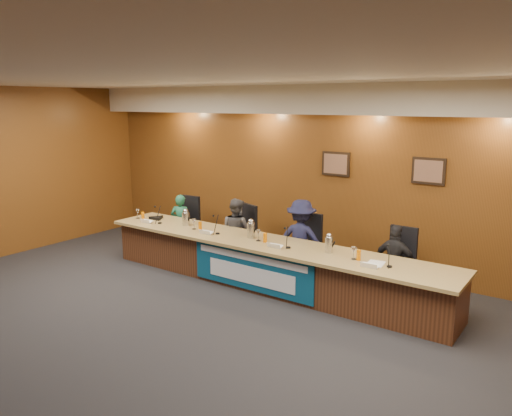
# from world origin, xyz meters

# --- Properties ---
(floor) EXTENTS (10.00, 10.00, 0.00)m
(floor) POSITION_xyz_m (0.00, 0.00, 0.00)
(floor) COLOR black
(floor) RESTS_ON ground
(ceiling) EXTENTS (10.00, 8.00, 0.04)m
(ceiling) POSITION_xyz_m (0.00, 0.00, 3.20)
(ceiling) COLOR silver
(ceiling) RESTS_ON wall_back
(wall_back) EXTENTS (10.00, 0.04, 3.20)m
(wall_back) POSITION_xyz_m (0.00, 4.00, 1.60)
(wall_back) COLOR brown
(wall_back) RESTS_ON floor
(soffit) EXTENTS (10.00, 0.50, 0.50)m
(soffit) POSITION_xyz_m (0.00, 3.75, 2.95)
(soffit) COLOR beige
(soffit) RESTS_ON wall_back
(dais_body) EXTENTS (6.00, 0.80, 0.70)m
(dais_body) POSITION_xyz_m (0.00, 2.40, 0.35)
(dais_body) COLOR #492715
(dais_body) RESTS_ON floor
(dais_top) EXTENTS (6.10, 0.95, 0.05)m
(dais_top) POSITION_xyz_m (0.00, 2.35, 0.72)
(dais_top) COLOR #997D48
(dais_top) RESTS_ON dais_body
(banner) EXTENTS (2.20, 0.02, 0.65)m
(banner) POSITION_xyz_m (0.00, 1.99, 0.38)
(banner) COLOR navy
(banner) RESTS_ON dais_body
(banner_text_upper) EXTENTS (2.00, 0.01, 0.10)m
(banner_text_upper) POSITION_xyz_m (0.00, 1.97, 0.58)
(banner_text_upper) COLOR silver
(banner_text_upper) RESTS_ON banner
(banner_text_lower) EXTENTS (1.60, 0.01, 0.28)m
(banner_text_lower) POSITION_xyz_m (0.00, 1.97, 0.30)
(banner_text_lower) COLOR silver
(banner_text_lower) RESTS_ON banner
(wall_photo_left) EXTENTS (0.52, 0.04, 0.42)m
(wall_photo_left) POSITION_xyz_m (0.40, 3.97, 1.85)
(wall_photo_left) COLOR black
(wall_photo_left) RESTS_ON wall_back
(wall_photo_right) EXTENTS (0.52, 0.04, 0.42)m
(wall_photo_right) POSITION_xyz_m (2.00, 3.97, 1.85)
(wall_photo_right) COLOR black
(wall_photo_right) RESTS_ON wall_back
(panelist_a) EXTENTS (0.49, 0.41, 1.15)m
(panelist_a) POSITION_xyz_m (-2.43, 2.99, 0.57)
(panelist_a) COLOR #1D6144
(panelist_a) RESTS_ON floor
(panelist_b) EXTENTS (0.65, 0.53, 1.22)m
(panelist_b) POSITION_xyz_m (-1.06, 2.99, 0.61)
(panelist_b) COLOR #444348
(panelist_b) RESTS_ON floor
(panelist_c) EXTENTS (0.97, 0.69, 1.35)m
(panelist_c) POSITION_xyz_m (0.29, 2.99, 0.68)
(panelist_c) COLOR #161837
(panelist_c) RESTS_ON floor
(panelist_d) EXTENTS (0.68, 0.30, 1.16)m
(panelist_d) POSITION_xyz_m (1.89, 2.99, 0.58)
(panelist_d) COLOR black
(panelist_d) RESTS_ON floor
(office_chair_a) EXTENTS (0.51, 0.51, 0.08)m
(office_chair_a) POSITION_xyz_m (-2.43, 3.09, 0.48)
(office_chair_a) COLOR black
(office_chair_a) RESTS_ON floor
(office_chair_b) EXTENTS (0.62, 0.62, 0.08)m
(office_chair_b) POSITION_xyz_m (-1.06, 3.09, 0.48)
(office_chair_b) COLOR black
(office_chair_b) RESTS_ON floor
(office_chair_c) EXTENTS (0.50, 0.50, 0.08)m
(office_chair_c) POSITION_xyz_m (0.29, 3.09, 0.48)
(office_chair_c) COLOR black
(office_chair_c) RESTS_ON floor
(office_chair_d) EXTENTS (0.48, 0.48, 0.08)m
(office_chair_d) POSITION_xyz_m (1.89, 3.09, 0.48)
(office_chair_d) COLOR black
(office_chair_d) RESTS_ON floor
(nameplate_a) EXTENTS (0.24, 0.08, 0.10)m
(nameplate_a) POSITION_xyz_m (-2.46, 2.10, 0.80)
(nameplate_a) COLOR white
(nameplate_a) RESTS_ON dais_top
(microphone_a) EXTENTS (0.07, 0.07, 0.02)m
(microphone_a) POSITION_xyz_m (-2.22, 2.24, 0.76)
(microphone_a) COLOR black
(microphone_a) RESTS_ON dais_top
(juice_glass_a) EXTENTS (0.06, 0.06, 0.15)m
(juice_glass_a) POSITION_xyz_m (-2.69, 2.26, 0.82)
(juice_glass_a) COLOR orange
(juice_glass_a) RESTS_ON dais_top
(water_glass_a) EXTENTS (0.08, 0.08, 0.18)m
(water_glass_a) POSITION_xyz_m (-2.85, 2.28, 0.84)
(water_glass_a) COLOR silver
(water_glass_a) RESTS_ON dais_top
(nameplate_b) EXTENTS (0.24, 0.08, 0.10)m
(nameplate_b) POSITION_xyz_m (-1.06, 2.14, 0.80)
(nameplate_b) COLOR white
(nameplate_b) RESTS_ON dais_top
(microphone_b) EXTENTS (0.07, 0.07, 0.02)m
(microphone_b) POSITION_xyz_m (-0.90, 2.28, 0.76)
(microphone_b) COLOR black
(microphone_b) RESTS_ON dais_top
(juice_glass_b) EXTENTS (0.06, 0.06, 0.15)m
(juice_glass_b) POSITION_xyz_m (-1.30, 2.30, 0.82)
(juice_glass_b) COLOR orange
(juice_glass_b) RESTS_ON dais_top
(water_glass_b) EXTENTS (0.08, 0.08, 0.18)m
(water_glass_b) POSITION_xyz_m (-1.43, 2.29, 0.84)
(water_glass_b) COLOR silver
(water_glass_b) RESTS_ON dais_top
(nameplate_c) EXTENTS (0.24, 0.08, 0.10)m
(nameplate_c) POSITION_xyz_m (0.31, 2.13, 0.80)
(nameplate_c) COLOR white
(nameplate_c) RESTS_ON dais_top
(microphone_c) EXTENTS (0.07, 0.07, 0.02)m
(microphone_c) POSITION_xyz_m (0.49, 2.26, 0.76)
(microphone_c) COLOR black
(microphone_c) RESTS_ON dais_top
(juice_glass_c) EXTENTS (0.06, 0.06, 0.15)m
(juice_glass_c) POSITION_xyz_m (0.03, 2.32, 0.82)
(juice_glass_c) COLOR orange
(juice_glass_c) RESTS_ON dais_top
(water_glass_c) EXTENTS (0.08, 0.08, 0.18)m
(water_glass_c) POSITION_xyz_m (-0.10, 2.33, 0.84)
(water_glass_c) COLOR silver
(water_glass_c) RESTS_ON dais_top
(nameplate_d) EXTENTS (0.24, 0.08, 0.10)m
(nameplate_d) POSITION_xyz_m (1.85, 2.08, 0.80)
(nameplate_d) COLOR white
(nameplate_d) RESTS_ON dais_top
(microphone_d) EXTENTS (0.07, 0.07, 0.02)m
(microphone_d) POSITION_xyz_m (2.06, 2.29, 0.76)
(microphone_d) COLOR black
(microphone_d) RESTS_ON dais_top
(juice_glass_d) EXTENTS (0.06, 0.06, 0.15)m
(juice_glass_d) POSITION_xyz_m (1.60, 2.32, 0.82)
(juice_glass_d) COLOR orange
(juice_glass_d) RESTS_ON dais_top
(water_glass_d) EXTENTS (0.08, 0.08, 0.18)m
(water_glass_d) POSITION_xyz_m (1.53, 2.32, 0.84)
(water_glass_d) COLOR silver
(water_glass_d) RESTS_ON dais_top
(carafe_left) EXTENTS (0.13, 0.13, 0.23)m
(carafe_left) POSITION_xyz_m (-1.74, 2.42, 0.87)
(carafe_left) COLOR silver
(carafe_left) RESTS_ON dais_top
(carafe_mid) EXTENTS (0.13, 0.13, 0.25)m
(carafe_mid) POSITION_xyz_m (-0.31, 2.41, 0.87)
(carafe_mid) COLOR silver
(carafe_mid) RESTS_ON dais_top
(carafe_right) EXTENTS (0.12, 0.12, 0.23)m
(carafe_right) POSITION_xyz_m (1.10, 2.41, 0.87)
(carafe_right) COLOR silver
(carafe_right) RESTS_ON dais_top
(speakerphone) EXTENTS (0.32, 0.32, 0.05)m
(speakerphone) POSITION_xyz_m (-2.51, 2.45, 0.78)
(speakerphone) COLOR black
(speakerphone) RESTS_ON dais_top
(paper_stack) EXTENTS (0.26, 0.33, 0.01)m
(paper_stack) POSITION_xyz_m (1.86, 2.31, 0.75)
(paper_stack) COLOR white
(paper_stack) RESTS_ON dais_top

